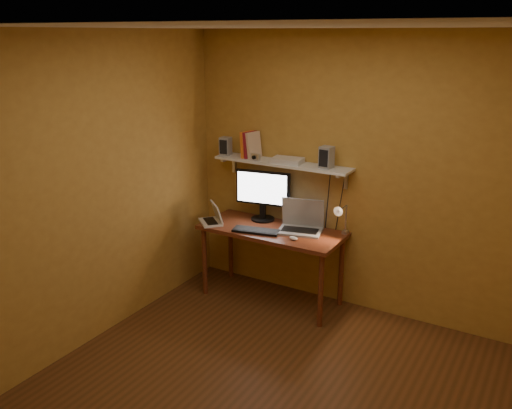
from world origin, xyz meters
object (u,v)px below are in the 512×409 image
Objects in this scene: desk_lamp at (342,216)px; speaker_left at (226,146)px; laptop at (301,222)px; wall_shelf at (282,164)px; desk at (272,237)px; keyboard at (256,231)px; monitor at (263,193)px; shelf_camera at (255,157)px; mouse at (294,238)px; router at (287,160)px; netbook at (213,217)px; speaker_right at (326,157)px.

speaker_left is at bearing 177.81° from desk_lamp.
wall_shelf is at bearing 148.54° from laptop.
desk_lamp is 2.06× the size of speaker_left.
keyboard is (-0.09, -0.15, 0.10)m from desk.
wall_shelf is 3.14× the size of keyboard.
shelf_camera is (-0.05, -0.07, 0.37)m from monitor.
router is at bearing 142.02° from mouse.
desk_lamp reaches higher than laptop.
router is at bearing 67.78° from netbook.
monitor is 0.52m from laptop.
desk is at bearing -22.01° from speaker_left.
laptop is 1.38× the size of netbook.
desk is 4.16× the size of netbook.
shelf_camera is at bearing -163.99° from wall_shelf.
monitor is 0.55m from netbook.
laptop is 4.10× the size of shelf_camera.
router is at bearing -10.36° from monitor.
desk is 1.04m from speaker_left.
wall_shelf is 3.73× the size of desk_lamp.
mouse is 1.23m from speaker_left.
router is (-0.40, -0.01, -0.08)m from speaker_right.
speaker_left reaches higher than desk.
netbook is 3.82× the size of mouse.
wall_shelf is 0.07m from router.
shelf_camera reaches higher than netbook.
wall_shelf is 0.65m from speaker_left.
wall_shelf is at bearing -5.03° from speaker_left.
speaker_right is at bearing 7.28° from laptop.
desk is 3.73× the size of desk_lamp.
monitor is at bearing 96.88° from keyboard.
netbook is 0.74m from shelf_camera.
desk_lamp is 1.88× the size of speaker_right.
shelf_camera reaches higher than keyboard.
speaker_left is at bearing 164.64° from desk.
monitor is (-0.21, 0.19, 0.37)m from desk.
desk is at bearing -108.78° from router.
wall_shelf is at bearing 62.98° from keyboard.
laptop is 0.28m from mouse.
keyboard is (-0.09, -0.35, -0.60)m from wall_shelf.
monitor is 1.25× the size of keyboard.
desk is at bearing 47.34° from keyboard.
monitor is at bearing 162.13° from mouse.
monitor reaches higher than netbook.
mouse is (0.31, -0.35, -0.59)m from wall_shelf.
netbook reaches higher than mouse.
monitor reaches higher than mouse.
wall_shelf is at bearing -7.44° from monitor.
netbook is at bearing -150.12° from wall_shelf.
netbook is at bearing -165.42° from mouse.
netbook is 1.28m from desk_lamp.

